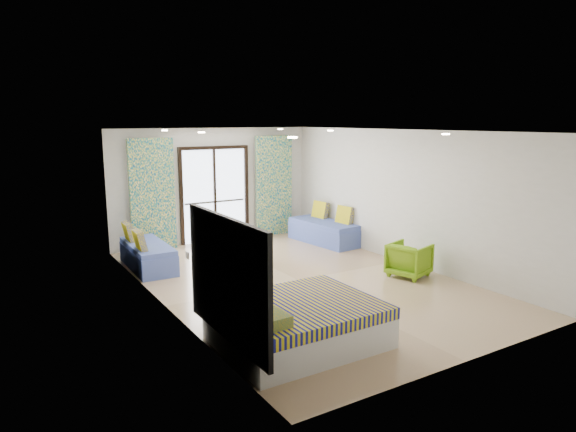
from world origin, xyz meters
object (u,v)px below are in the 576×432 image
armchair (409,258)px  bed (297,322)px  coffee_table (249,243)px  daybed_right (324,231)px  daybed_left (147,255)px

armchair → bed: bearing=94.7°
bed → coffee_table: bed is taller
bed → coffee_table: bearing=70.9°
bed → daybed_right: 5.67m
bed → armchair: 3.65m
bed → armchair: size_ratio=2.90×
armchair → coffee_table: bearing=19.7°
bed → daybed_left: 4.52m
coffee_table → daybed_left: bearing=167.0°
bed → daybed_right: daybed_right is taller
daybed_left → coffee_table: bearing=-11.7°
daybed_left → armchair: daybed_left is taller
daybed_left → coffee_table: size_ratio=2.70×
bed → daybed_right: (3.59, 4.39, -0.00)m
daybed_left → armchair: size_ratio=2.58×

